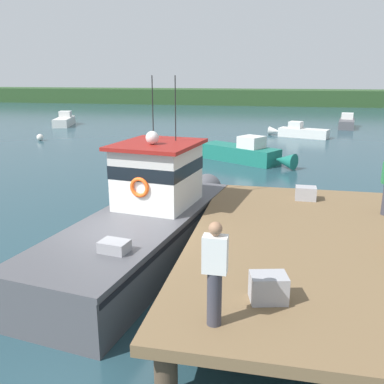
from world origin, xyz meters
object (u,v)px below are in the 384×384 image
at_px(moored_boat_mid_harbor, 347,123).
at_px(moored_boat_far_right, 65,121).
at_px(crate_stack_near_edge, 306,193).
at_px(main_fishing_boat, 149,218).
at_px(crate_single_far, 268,288).
at_px(moored_boat_near_channel, 299,132).
at_px(deckhand_by_the_boat, 215,272).
at_px(mooring_buoy_outer, 40,137).
at_px(moored_boat_far_left, 245,153).

xyz_separation_m(moored_boat_mid_harbor, moored_boat_far_right, (-26.67, -3.78, 0.01)).
bearing_deg(crate_stack_near_edge, main_fishing_boat, -154.88).
relative_size(crate_single_far, moored_boat_near_channel, 0.13).
relative_size(main_fishing_boat, deckhand_by_the_boat, 6.11).
bearing_deg(moored_boat_near_channel, mooring_buoy_outer, -162.84).
height_order(main_fishing_boat, moored_boat_far_left, main_fishing_boat).
height_order(deckhand_by_the_boat, moored_boat_far_right, deckhand_by_the_boat).
relative_size(crate_single_far, moored_boat_far_left, 0.11).
bearing_deg(moored_boat_far_left, crate_stack_near_edge, -76.38).
distance_m(crate_single_far, mooring_buoy_outer, 28.20).
xyz_separation_m(deckhand_by_the_boat, moored_boat_near_channel, (2.39, 28.85, -1.64)).
bearing_deg(deckhand_by_the_boat, crate_stack_near_edge, 76.43).
distance_m(crate_single_far, moored_boat_far_left, 17.38).
distance_m(moored_boat_far_left, moored_boat_near_channel, 11.25).
relative_size(moored_boat_mid_harbor, moored_boat_far_left, 0.92).
height_order(crate_stack_near_edge, moored_boat_far_right, crate_stack_near_edge).
bearing_deg(moored_boat_near_channel, main_fishing_boat, -101.77).
distance_m(main_fishing_boat, moored_boat_far_left, 13.23).
bearing_deg(crate_stack_near_edge, moored_boat_mid_harbor, 79.73).
relative_size(crate_single_far, mooring_buoy_outer, 1.20).
bearing_deg(moored_boat_mid_harbor, moored_boat_far_right, -171.94).
xyz_separation_m(moored_boat_far_left, moored_boat_near_channel, (3.40, 10.73, -0.10)).
height_order(main_fishing_boat, moored_boat_far_right, main_fishing_boat).
distance_m(main_fishing_boat, deckhand_by_the_boat, 5.72).
relative_size(crate_single_far, moored_boat_mid_harbor, 0.11).
distance_m(deckhand_by_the_boat, moored_boat_far_right, 37.96).
height_order(crate_single_far, moored_boat_mid_harbor, crate_single_far).
bearing_deg(moored_boat_far_left, moored_boat_near_channel, 72.43).
distance_m(crate_stack_near_edge, moored_boat_mid_harbor, 29.69).
bearing_deg(moored_boat_far_right, deckhand_by_the_boat, -58.72).
bearing_deg(moored_boat_far_right, crate_single_far, -57.04).
height_order(main_fishing_boat, crate_single_far, main_fishing_boat).
height_order(moored_boat_far_right, mooring_buoy_outer, moored_boat_far_right).
bearing_deg(crate_single_far, moored_boat_near_channel, 86.70).
distance_m(moored_boat_mid_harbor, mooring_buoy_outer, 27.15).
relative_size(main_fishing_boat, moored_boat_far_left, 1.75).
bearing_deg(mooring_buoy_outer, crate_single_far, -51.62).
xyz_separation_m(crate_single_far, mooring_buoy_outer, (-17.50, 22.09, -1.18)).
bearing_deg(moored_boat_far_right, crate_stack_near_edge, -49.94).
height_order(moored_boat_near_channel, mooring_buoy_outer, moored_boat_near_channel).
bearing_deg(crate_stack_near_edge, mooring_buoy_outer, 139.09).
bearing_deg(moored_boat_far_left, moored_boat_far_right, 142.58).
relative_size(main_fishing_boat, moored_boat_near_channel, 2.08).
height_order(crate_single_far, mooring_buoy_outer, crate_single_far).
height_order(main_fishing_boat, mooring_buoy_outer, main_fishing_boat).
bearing_deg(deckhand_by_the_boat, main_fishing_boat, 117.35).
relative_size(main_fishing_boat, mooring_buoy_outer, 19.99).
bearing_deg(main_fishing_boat, deckhand_by_the_boat, -62.65).
bearing_deg(main_fishing_boat, crate_stack_near_edge, 25.12).
bearing_deg(moored_boat_mid_harbor, moored_boat_far_left, -113.83).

